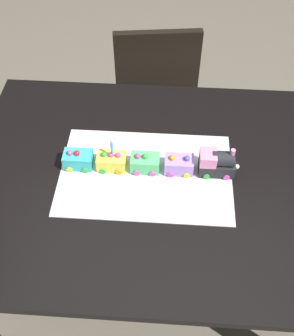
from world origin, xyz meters
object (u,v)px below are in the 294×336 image
cake_car_tanker_mint_green (146,163)px  cake_car_gondola_turquoise (79,160)px  dining_table (165,195)px  chair (156,85)px  birthday_candle (113,147)px  cake_car_caboose_lemon (113,161)px  cake_locomotive (218,163)px  cake_car_flatbed_lavender (180,165)px

cake_car_tanker_mint_green → cake_car_gondola_turquoise: same height
dining_table → cake_car_gondola_turquoise: (0.31, -0.03, 0.14)m
chair → birthday_candle: size_ratio=13.15×
cake_car_tanker_mint_green → birthday_candle: (0.11, 0.00, 0.07)m
cake_car_tanker_mint_green → cake_car_caboose_lemon: same height
cake_car_gondola_turquoise → cake_car_tanker_mint_green: bearing=180.0°
birthday_candle → cake_car_tanker_mint_green: bearing=-180.0°
cake_locomotive → cake_car_tanker_mint_green: cake_locomotive is taller
dining_table → chair: size_ratio=1.63×
birthday_candle → chair: bearing=-97.7°
dining_table → chair: 0.85m
cake_car_gondola_turquoise → cake_locomotive: bearing=180.0°
chair → cake_car_flatbed_lavender: (-0.12, 0.80, 0.30)m
chair → cake_car_tanker_mint_green: (-0.00, 0.80, 0.30)m
chair → cake_car_tanker_mint_green: 0.85m
birthday_candle → dining_table: bearing=169.8°
cake_locomotive → cake_car_caboose_lemon: (0.36, -0.00, -0.02)m
chair → cake_car_gondola_turquoise: 0.89m
cake_locomotive → cake_car_flatbed_lavender: (0.13, -0.00, -0.02)m
chair → birthday_candle: (0.11, 0.80, 0.37)m
cake_car_flatbed_lavender → cake_car_tanker_mint_green: 0.12m
cake_car_gondola_turquoise → cake_car_flatbed_lavender: bearing=180.0°
cake_car_gondola_turquoise → birthday_candle: 0.15m
cake_car_flatbed_lavender → cake_car_caboose_lemon: size_ratio=1.00×
chair → cake_car_gondola_turquoise: size_ratio=8.60×
dining_table → cake_car_tanker_mint_green: (0.07, -0.03, 0.14)m
cake_car_caboose_lemon → birthday_candle: (-0.01, 0.00, 0.07)m
cake_locomotive → cake_car_gondola_turquoise: (0.48, -0.00, -0.02)m
dining_table → cake_car_gondola_turquoise: size_ratio=14.00×
cake_car_flatbed_lavender → cake_car_caboose_lemon: 0.24m
dining_table → birthday_candle: birthday_candle is taller
cake_locomotive → cake_car_flatbed_lavender: size_ratio=1.40×
cake_car_tanker_mint_green → birthday_candle: bearing=0.0°
cake_locomotive → birthday_candle: size_ratio=2.14×
cake_car_tanker_mint_green → cake_car_gondola_turquoise: 0.24m
dining_table → cake_car_tanker_mint_green: size_ratio=14.00×
cake_car_flatbed_lavender → cake_car_tanker_mint_green: (0.12, 0.00, 0.00)m
dining_table → cake_car_caboose_lemon: size_ratio=14.00×
cake_car_flatbed_lavender → cake_car_tanker_mint_green: size_ratio=1.00×
cake_car_flatbed_lavender → cake_car_caboose_lemon: same height
dining_table → cake_car_caboose_lemon: 0.24m
cake_car_flatbed_lavender → cake_car_tanker_mint_green: same height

